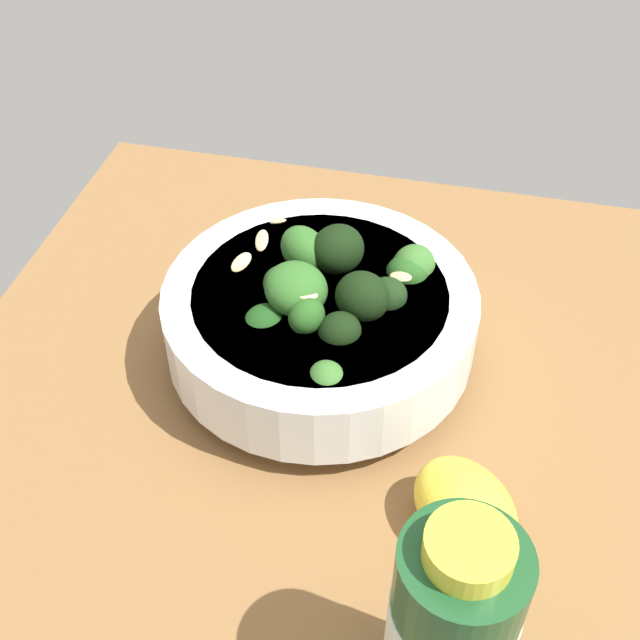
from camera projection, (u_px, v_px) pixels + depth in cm
name	position (u px, v px, depth cm)	size (l,w,h in cm)	color
ground_plane	(336.00, 423.00, 61.80)	(58.61, 58.61, 4.65)	brown
bowl_of_broccoli	(322.00, 315.00, 60.27)	(22.61, 22.61, 10.20)	white
lemon_wedge	(465.00, 508.00, 50.83)	(7.44, 5.48, 4.93)	yellow
bottle_tall	(449.00, 634.00, 39.85)	(6.15, 6.15, 15.78)	#194723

